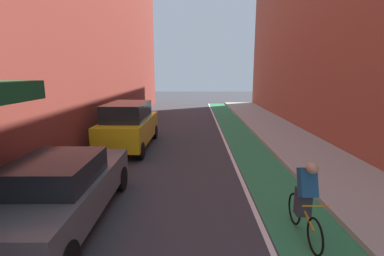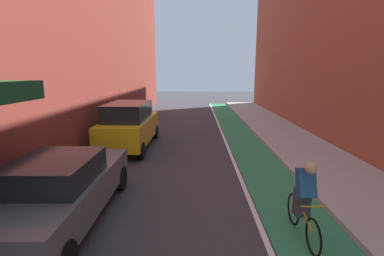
% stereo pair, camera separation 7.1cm
% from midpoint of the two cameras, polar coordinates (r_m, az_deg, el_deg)
% --- Properties ---
extents(ground_plane, '(76.92, 76.92, 0.00)m').
position_cam_midpoint_polar(ground_plane, '(10.56, -1.28, -6.63)').
color(ground_plane, '#38383D').
extents(bike_lane_paint, '(1.60, 34.97, 0.00)m').
position_cam_midpoint_polar(bike_lane_paint, '(12.68, 11.46, -3.79)').
color(bike_lane_paint, '#2D8451').
rests_on(bike_lane_paint, ground).
extents(lane_divider_stripe, '(0.12, 34.97, 0.00)m').
position_cam_midpoint_polar(lane_divider_stripe, '(12.55, 7.40, -3.81)').
color(lane_divider_stripe, white).
rests_on(lane_divider_stripe, ground).
extents(sidewalk_right, '(2.87, 34.97, 0.14)m').
position_cam_midpoint_polar(sidewalk_right, '(13.25, 21.04, -3.36)').
color(sidewalk_right, '#A8A59E').
rests_on(sidewalk_right, ground).
extents(building_facade_left, '(4.15, 34.97, 11.08)m').
position_cam_midpoint_polar(building_facade_left, '(13.52, -25.68, 19.97)').
color(building_facade_left, brown).
rests_on(building_facade_left, ground).
extents(parked_sedan_gray, '(1.86, 4.62, 1.53)m').
position_cam_midpoint_polar(parked_sedan_gray, '(6.72, -24.89, -11.25)').
color(parked_sedan_gray, '#595B60').
rests_on(parked_sedan_gray, ground).
extents(parked_suv_yellow_cab, '(1.90, 4.56, 1.98)m').
position_cam_midpoint_polar(parked_suv_yellow_cab, '(12.40, -12.40, 0.65)').
color(parked_suv_yellow_cab, yellow).
rests_on(parked_suv_yellow_cab, ground).
extents(cyclist_mid, '(0.48, 1.72, 1.62)m').
position_cam_midpoint_polar(cyclist_mid, '(6.06, 22.08, -12.86)').
color(cyclist_mid, black).
rests_on(cyclist_mid, ground).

